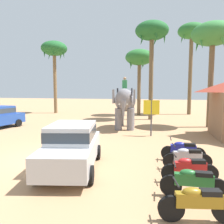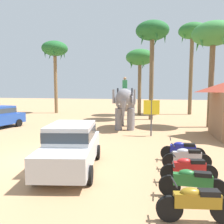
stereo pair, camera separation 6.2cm
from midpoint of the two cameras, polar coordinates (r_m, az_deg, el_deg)
The scene contains 14 objects.
ground_plane at distance 10.06m, azimuth -16.40°, elevation -11.52°, with size 120.00×120.00×0.00m, color tan.
car_sedan_foreground at distance 8.33m, azimuth -10.34°, elevation -8.38°, with size 2.50×4.36×1.70m.
elephant_with_mahout at distance 16.62m, azimuth 3.59°, elevation 2.47°, with size 1.96×3.96×3.88m.
motorcycle_nearest_camera at distance 5.59m, azimuth 21.53°, elevation -21.08°, with size 1.79×0.58×0.94m.
motorcycle_second_in_row at distance 6.62m, azimuth 20.45°, elevation -16.69°, with size 1.80×0.55×0.94m.
motorcycle_mid_row at distance 7.58m, azimuth 19.60°, elevation -13.73°, with size 1.79×0.59×0.94m.
motorcycle_fourth_in_row at distance 8.72m, azimuth 19.10°, elevation -11.12°, with size 1.79×0.57×0.94m.
motorcycle_far_in_row at distance 9.67m, azimuth 18.11°, elevation -9.43°, with size 1.80×0.55×0.94m.
palm_tree_behind_elephant at distance 28.59m, azimuth 20.26°, elevation 18.37°, with size 3.20×3.20×10.69m.
palm_tree_near_hut at distance 19.27m, azimuth 24.94°, elevation 17.33°, with size 3.20×3.20×8.11m.
palm_tree_left_of_road at distance 25.85m, azimuth 7.34°, elevation 13.53°, with size 3.20×3.20×7.55m.
palm_tree_far_back at distance 22.69m, azimuth 10.53°, elevation 19.31°, with size 3.20×3.20×9.53m.
palm_tree_leaning_seaward at distance 29.15m, azimuth -14.61°, elevation 15.16°, with size 3.20×3.20×8.98m.
signboard_yellow at distance 14.08m, azimuth 10.38°, elevation 0.54°, with size 1.00×0.10×2.40m.
Camera 2 is at (4.90, -8.28, 2.96)m, focal length 35.09 mm.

